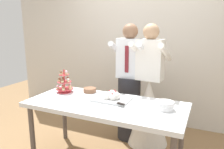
# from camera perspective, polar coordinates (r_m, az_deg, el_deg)

# --- Properties ---
(rear_wall) EXTENTS (5.20, 0.10, 2.90)m
(rear_wall) POSITION_cam_1_polar(r_m,az_deg,el_deg) (3.75, 8.17, 9.68)
(rear_wall) COLOR beige
(rear_wall) RESTS_ON ground_plane
(dessert_table) EXTENTS (1.80, 0.80, 0.78)m
(dessert_table) POSITION_cam_1_polar(r_m,az_deg,el_deg) (2.55, -1.73, -8.87)
(dessert_table) COLOR silver
(dessert_table) RESTS_ON ground_plane
(cupcake_stand) EXTENTS (0.23, 0.23, 0.31)m
(cupcake_stand) POSITION_cam_1_polar(r_m,az_deg,el_deg) (2.95, -12.16, -2.25)
(cupcake_stand) COLOR #D83F4C
(cupcake_stand) RESTS_ON dessert_table
(main_cake_tray) EXTENTS (0.43, 0.33, 0.13)m
(main_cake_tray) POSITION_cam_1_polar(r_m,az_deg,el_deg) (2.59, 0.00, -5.79)
(main_cake_tray) COLOR silver
(main_cake_tray) RESTS_ON dessert_table
(plate_stack) EXTENTS (0.19, 0.19, 0.09)m
(plate_stack) POSITION_cam_1_polar(r_m,az_deg,el_deg) (2.39, 13.53, -7.76)
(plate_stack) COLOR white
(plate_stack) RESTS_ON dessert_table
(round_cake) EXTENTS (0.24, 0.24, 0.06)m
(round_cake) POSITION_cam_1_polar(r_m,az_deg,el_deg) (2.89, -5.76, -4.18)
(round_cake) COLOR white
(round_cake) RESTS_ON dessert_table
(person_groom) EXTENTS (0.48, 0.51, 1.66)m
(person_groom) POSITION_cam_1_polar(r_m,az_deg,el_deg) (3.15, 4.47, -3.78)
(person_groom) COLOR #232328
(person_groom) RESTS_ON ground_plane
(person_bride) EXTENTS (0.56, 0.56, 1.66)m
(person_bride) POSITION_cam_1_polar(r_m,az_deg,el_deg) (3.10, 9.39, -7.41)
(person_bride) COLOR white
(person_bride) RESTS_ON ground_plane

